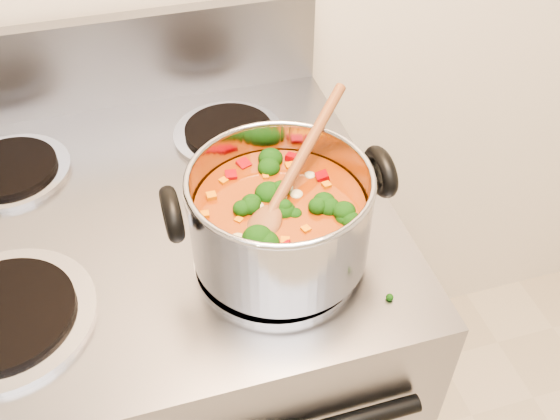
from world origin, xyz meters
name	(u,v)px	position (x,y,z in m)	size (l,w,h in m)	color
electric_range	(171,379)	(0.00, 1.16, 0.47)	(0.74, 0.67, 1.08)	gray
stockpot	(280,217)	(0.18, 1.02, 1.00)	(0.29, 0.23, 0.14)	#A4A4AC
wooden_spoon	(285,188)	(0.19, 1.03, 1.04)	(0.20, 0.21, 0.09)	brown
cooktop_crumbs	(317,187)	(0.27, 1.14, 0.92)	(0.09, 0.26, 0.01)	black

